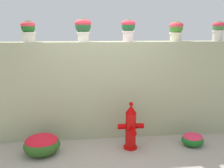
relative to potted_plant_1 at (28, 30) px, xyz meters
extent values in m
plane|color=#A09687|center=(1.39, -1.09, -2.10)|extent=(24.00, 24.00, 0.00)
cube|color=#9EA07C|center=(1.39, -0.01, -1.16)|extent=(5.11, 0.42, 1.88)
cylinder|color=beige|center=(0.00, 0.00, -0.13)|extent=(0.23, 0.23, 0.18)
cylinder|color=beige|center=(0.00, 0.00, -0.06)|extent=(0.27, 0.27, 0.03)
sphere|color=#1D591D|center=(0.00, 0.00, 0.04)|extent=(0.25, 0.25, 0.25)
ellipsoid|color=#DC3442|center=(0.00, 0.00, 0.08)|extent=(0.26, 0.26, 0.14)
cylinder|color=silver|center=(1.00, -0.04, -0.13)|extent=(0.20, 0.20, 0.18)
cylinder|color=silver|center=(1.00, -0.04, -0.06)|extent=(0.24, 0.24, 0.03)
sphere|color=#25552D|center=(1.00, -0.04, 0.06)|extent=(0.29, 0.29, 0.29)
ellipsoid|color=#E53041|center=(1.00, -0.04, 0.12)|extent=(0.30, 0.30, 0.16)
cylinder|color=silver|center=(1.84, -0.02, -0.12)|extent=(0.20, 0.20, 0.20)
cylinder|color=silver|center=(1.84, -0.02, -0.04)|extent=(0.23, 0.23, 0.03)
sphere|color=#215A2D|center=(1.84, -0.02, 0.07)|extent=(0.26, 0.26, 0.26)
ellipsoid|color=#E62F46|center=(1.84, -0.02, 0.11)|extent=(0.27, 0.27, 0.14)
cylinder|color=beige|center=(2.79, 0.02, -0.14)|extent=(0.22, 0.22, 0.17)
cylinder|color=beige|center=(2.79, 0.02, -0.07)|extent=(0.26, 0.26, 0.03)
sphere|color=#3F7B2A|center=(2.79, 0.02, 0.03)|extent=(0.26, 0.26, 0.26)
ellipsoid|color=#DE3A49|center=(2.79, 0.02, 0.08)|extent=(0.27, 0.27, 0.14)
cylinder|color=beige|center=(3.65, 0.00, -0.12)|extent=(0.19, 0.19, 0.21)
cylinder|color=beige|center=(3.65, 0.00, -0.03)|extent=(0.23, 0.23, 0.03)
sphere|color=#417639|center=(3.65, 0.00, 0.05)|extent=(0.23, 0.23, 0.23)
ellipsoid|color=#E43148|center=(3.65, 0.00, 0.09)|extent=(0.24, 0.24, 0.12)
cylinder|color=red|center=(1.80, -0.67, -2.09)|extent=(0.25, 0.25, 0.03)
cylinder|color=red|center=(1.80, -0.67, -1.77)|extent=(0.19, 0.19, 0.67)
cone|color=#B40102|center=(1.80, -0.67, -1.36)|extent=(0.20, 0.20, 0.14)
cylinder|color=#B40102|center=(1.80, -0.67, -1.27)|extent=(0.07, 0.07, 0.05)
cylinder|color=#B40102|center=(1.64, -0.67, -1.68)|extent=(0.14, 0.10, 0.10)
cylinder|color=#B40102|center=(1.96, -0.67, -1.68)|extent=(0.14, 0.10, 0.10)
cylinder|color=#B40102|center=(1.80, -0.84, -1.72)|extent=(0.12, 0.15, 0.12)
ellipsoid|color=#2C551D|center=(0.24, -0.72, -1.94)|extent=(0.62, 0.56, 0.36)
ellipsoid|color=red|center=(0.24, -0.72, -1.86)|extent=(0.56, 0.49, 0.20)
ellipsoid|color=#1B6422|center=(2.96, -0.69, -1.99)|extent=(0.40, 0.36, 0.24)
ellipsoid|color=#E32D4F|center=(2.96, -0.69, -1.94)|extent=(0.36, 0.32, 0.13)
camera|label=1|loc=(1.03, -4.72, 0.03)|focal=39.47mm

